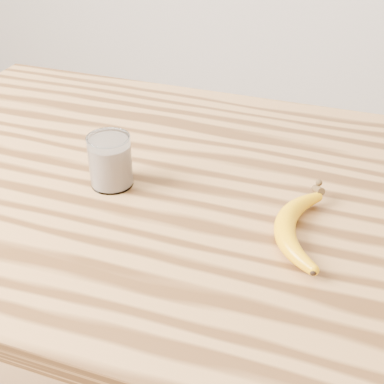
% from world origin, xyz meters
% --- Properties ---
extents(table, '(1.20, 0.80, 0.90)m').
position_xyz_m(table, '(0.00, 0.00, 0.77)').
color(table, '#9D6D3B').
rests_on(table, ground).
extents(smoothie_glass, '(0.07, 0.07, 0.09)m').
position_xyz_m(smoothie_glass, '(-0.10, -0.04, 0.94)').
color(smoothie_glass, white).
rests_on(smoothie_glass, table).
extents(banana, '(0.13, 0.27, 0.03)m').
position_xyz_m(banana, '(0.21, -0.08, 0.92)').
color(banana, '#E29B07').
rests_on(banana, table).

